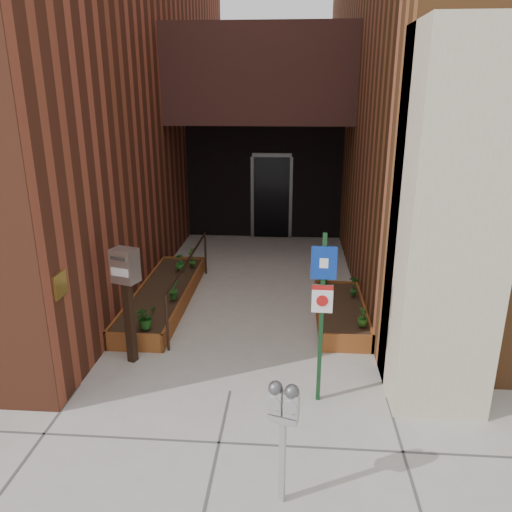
# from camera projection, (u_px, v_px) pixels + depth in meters

# --- Properties ---
(ground) EXTENTS (80.00, 80.00, 0.00)m
(ground) POSITION_uv_depth(u_px,v_px,m) (230.00, 391.00, 6.45)
(ground) COLOR #9E9991
(ground) RESTS_ON ground
(architecture) EXTENTS (20.00, 14.60, 10.00)m
(architecture) POSITION_uv_depth(u_px,v_px,m) (256.00, 32.00, 11.42)
(architecture) COLOR brown
(architecture) RESTS_ON ground
(planter_left) EXTENTS (0.90, 3.60, 0.30)m
(planter_left) POSITION_uv_depth(u_px,v_px,m) (164.00, 297.00, 9.07)
(planter_left) COLOR brown
(planter_left) RESTS_ON ground
(planter_right) EXTENTS (0.80, 2.20, 0.30)m
(planter_right) POSITION_uv_depth(u_px,v_px,m) (341.00, 314.00, 8.38)
(planter_right) COLOR brown
(planter_right) RESTS_ON ground
(handrail) EXTENTS (0.04, 3.34, 0.90)m
(handrail) POSITION_uv_depth(u_px,v_px,m) (189.00, 266.00, 8.80)
(handrail) COLOR black
(handrail) RESTS_ON ground
(parking_meter) EXTENTS (0.30, 0.18, 1.28)m
(parking_meter) POSITION_uv_depth(u_px,v_px,m) (283.00, 412.00, 4.42)
(parking_meter) COLOR #AFAFB1
(parking_meter) RESTS_ON ground
(sign_post) EXTENTS (0.30, 0.07, 2.17)m
(sign_post) POSITION_uv_depth(u_px,v_px,m) (322.00, 302.00, 5.85)
(sign_post) COLOR #15391D
(sign_post) RESTS_ON ground
(payment_dropbox) EXTENTS (0.40, 0.34, 1.69)m
(payment_dropbox) POSITION_uv_depth(u_px,v_px,m) (126.00, 282.00, 6.80)
(payment_dropbox) COLOR black
(payment_dropbox) RESTS_ON ground
(shrub_left_a) EXTENTS (0.46, 0.46, 0.36)m
(shrub_left_a) POSITION_uv_depth(u_px,v_px,m) (146.00, 317.00, 7.46)
(shrub_left_a) COLOR #1B4E16
(shrub_left_a) RESTS_ON planter_left
(shrub_left_b) EXTENTS (0.22, 0.22, 0.35)m
(shrub_left_b) POSITION_uv_depth(u_px,v_px,m) (173.00, 289.00, 8.52)
(shrub_left_b) COLOR #1E5A19
(shrub_left_b) RESTS_ON planter_left
(shrub_left_c) EXTENTS (0.26, 0.26, 0.34)m
(shrub_left_c) POSITION_uv_depth(u_px,v_px,m) (180.00, 262.00, 9.86)
(shrub_left_c) COLOR #1C621C
(shrub_left_c) RESTS_ON planter_left
(shrub_left_d) EXTENTS (0.29, 0.29, 0.40)m
(shrub_left_d) POSITION_uv_depth(u_px,v_px,m) (192.00, 257.00, 10.06)
(shrub_left_d) COLOR #2C631C
(shrub_left_d) RESTS_ON planter_left
(shrub_right_a) EXTENTS (0.19, 0.19, 0.29)m
(shrub_right_a) POSITION_uv_depth(u_px,v_px,m) (363.00, 317.00, 7.53)
(shrub_right_a) COLOR #255919
(shrub_right_a) RESTS_ON planter_right
(shrub_right_b) EXTENTS (0.24, 0.24, 0.37)m
(shrub_right_b) POSITION_uv_depth(u_px,v_px,m) (354.00, 286.00, 8.63)
(shrub_right_b) COLOR #1E5819
(shrub_right_b) RESTS_ON planter_right
(shrub_right_c) EXTENTS (0.29, 0.29, 0.31)m
(shrub_right_c) POSITION_uv_depth(u_px,v_px,m) (324.00, 277.00, 9.14)
(shrub_right_c) COLOR #2C621C
(shrub_right_c) RESTS_ON planter_right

